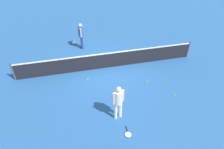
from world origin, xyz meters
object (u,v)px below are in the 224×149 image
at_px(player_near_side, 118,100).
at_px(tennis_ball_near_player, 147,82).
at_px(tennis_ball_midcourt, 174,95).
at_px(tennis_racket_far_player, 73,43).
at_px(tennis_racket_near_player, 128,134).
at_px(tennis_ball_by_net, 88,80).
at_px(player_far_side, 81,34).

relative_size(player_near_side, tennis_ball_near_player, 25.76).
xyz_separation_m(tennis_ball_near_player, tennis_ball_midcourt, (0.93, -1.26, 0.00)).
xyz_separation_m(tennis_racket_far_player, tennis_ball_midcourt, (4.32, -6.43, 0.02)).
distance_m(player_near_side, tennis_ball_near_player, 3.01).
bearing_deg(tennis_ball_midcourt, tennis_racket_far_player, 123.93).
bearing_deg(tennis_racket_near_player, tennis_ball_by_net, 106.14).
bearing_deg(tennis_racket_far_player, tennis_racket_near_player, -79.60).
xyz_separation_m(player_near_side, tennis_racket_far_player, (-1.31, 7.11, -1.00)).
distance_m(player_far_side, tennis_racket_near_player, 7.39).
bearing_deg(tennis_ball_by_net, player_far_side, 87.74).
height_order(player_far_side, tennis_ball_by_net, player_far_side).
xyz_separation_m(tennis_racket_far_player, tennis_ball_near_player, (3.39, -5.17, 0.02)).
relative_size(tennis_racket_near_player, tennis_ball_near_player, 8.96).
xyz_separation_m(tennis_racket_near_player, tennis_ball_midcourt, (2.84, 1.65, 0.02)).
relative_size(player_far_side, tennis_racket_near_player, 2.88).
relative_size(player_far_side, tennis_ball_by_net, 25.76).
height_order(player_near_side, player_far_side, same).
height_order(tennis_racket_near_player, tennis_racket_far_player, same).
height_order(tennis_racket_far_player, tennis_ball_midcourt, tennis_ball_midcourt).
bearing_deg(player_far_side, tennis_ball_near_player, -56.52).
distance_m(player_near_side, tennis_ball_by_net, 3.14).
bearing_deg(tennis_ball_midcourt, tennis_racket_near_player, -149.82).
bearing_deg(player_near_side, tennis_ball_near_player, 43.03).
bearing_deg(tennis_racket_near_player, player_near_side, 100.08).
height_order(player_near_side, tennis_ball_midcourt, player_near_side).
bearing_deg(tennis_ball_by_net, tennis_ball_midcourt, -28.61).
xyz_separation_m(player_near_side, player_far_side, (-0.79, 6.29, 0.00)).
xyz_separation_m(tennis_racket_far_player, tennis_ball_by_net, (0.38, -4.28, 0.02)).
xyz_separation_m(tennis_ball_near_player, tennis_ball_by_net, (-3.01, 0.89, 0.00)).
distance_m(player_far_side, tennis_ball_midcourt, 6.84).
distance_m(tennis_ball_near_player, tennis_ball_by_net, 3.14).
height_order(tennis_ball_by_net, tennis_ball_midcourt, same).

